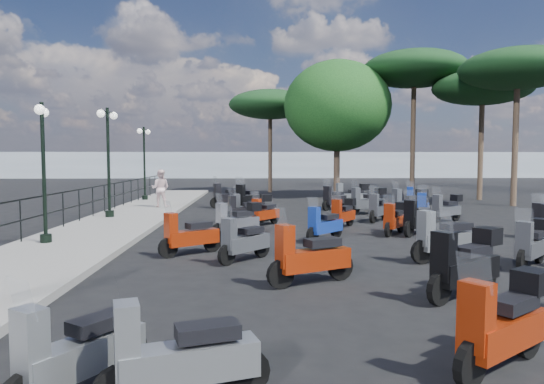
{
  "coord_description": "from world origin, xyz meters",
  "views": [
    {
      "loc": [
        -1.73,
        -14.52,
        2.29
      ],
      "look_at": [
        -1.24,
        1.12,
        1.2
      ],
      "focal_mm": 32.0,
      "sensor_mm": 36.0,
      "label": 1
    }
  ],
  "objects_px": {
    "scooter_3": "(237,220)",
    "scooter_23": "(351,196)",
    "scooter_9": "(251,208)",
    "scooter_11": "(247,199)",
    "lamp_post_1": "(108,155)",
    "scooter_29": "(412,197)",
    "scooter_20": "(446,239)",
    "scooter_32": "(409,203)",
    "scooter_31": "(343,214)",
    "scooter_22": "(368,201)",
    "scooter_27": "(544,219)",
    "scooter_14": "(417,219)",
    "scooter_0": "(77,353)",
    "scooter_17": "(334,199)",
    "pine_0": "(414,70)",
    "scooter_2": "(244,242)",
    "scooter_8": "(324,225)",
    "scooter_10": "(264,213)",
    "pine_2": "(270,105)",
    "pedestrian_far": "(160,188)",
    "broadleaf_tree": "(337,106)",
    "scooter_15": "(395,219)",
    "scooter_19": "(532,244)",
    "scooter_21": "(446,209)",
    "scooter_7": "(310,257)",
    "scooter_16": "(379,209)",
    "scooter_13": "(465,265)",
    "lamp_post_0": "(43,163)",
    "scooter_1": "(189,236)",
    "pine_3": "(518,70)",
    "lamp_post_2": "(144,158)",
    "scooter_28": "(423,208)",
    "scooter_4": "(245,211)",
    "scooter_5": "(228,197)",
    "pine_1": "(483,88)"
  },
  "relations": [
    {
      "from": "scooter_7",
      "to": "scooter_21",
      "type": "relative_size",
      "value": 1.17
    },
    {
      "from": "scooter_3",
      "to": "scooter_9",
      "type": "height_order",
      "value": "scooter_3"
    },
    {
      "from": "scooter_31",
      "to": "scooter_32",
      "type": "xyz_separation_m",
      "value": [
        3.1,
        2.93,
        0.07
      ]
    },
    {
      "from": "scooter_10",
      "to": "scooter_32",
      "type": "distance_m",
      "value": 6.14
    },
    {
      "from": "scooter_15",
      "to": "pine_2",
      "type": "height_order",
      "value": "pine_2"
    },
    {
      "from": "scooter_2",
      "to": "scooter_13",
      "type": "distance_m",
      "value": 4.71
    },
    {
      "from": "scooter_31",
      "to": "pine_2",
      "type": "relative_size",
      "value": 0.2
    },
    {
      "from": "scooter_1",
      "to": "scooter_31",
      "type": "relative_size",
      "value": 1.03
    },
    {
      "from": "scooter_14",
      "to": "scooter_27",
      "type": "relative_size",
      "value": 1.04
    },
    {
      "from": "lamp_post_0",
      "to": "scooter_1",
      "type": "height_order",
      "value": "lamp_post_0"
    },
    {
      "from": "scooter_10",
      "to": "scooter_3",
      "type": "bearing_deg",
      "value": 109.71
    },
    {
      "from": "scooter_20",
      "to": "scooter_32",
      "type": "height_order",
      "value": "scooter_20"
    },
    {
      "from": "pedestrian_far",
      "to": "scooter_23",
      "type": "bearing_deg",
      "value": -167.94
    },
    {
      "from": "scooter_3",
      "to": "scooter_31",
      "type": "bearing_deg",
      "value": -95.59
    },
    {
      "from": "lamp_post_1",
      "to": "scooter_0",
      "type": "bearing_deg",
      "value": -61.99
    },
    {
      "from": "scooter_23",
      "to": "lamp_post_2",
      "type": "bearing_deg",
      "value": 62.9
    },
    {
      "from": "pine_0",
      "to": "scooter_2",
      "type": "bearing_deg",
      "value": -118.33
    },
    {
      "from": "scooter_23",
      "to": "broadleaf_tree",
      "type": "bearing_deg",
      "value": -13.8
    },
    {
      "from": "scooter_15",
      "to": "pine_3",
      "type": "relative_size",
      "value": 0.18
    },
    {
      "from": "scooter_9",
      "to": "scooter_11",
      "type": "distance_m",
      "value": 3.92
    },
    {
      "from": "lamp_post_1",
      "to": "scooter_29",
      "type": "bearing_deg",
      "value": 34.51
    },
    {
      "from": "scooter_8",
      "to": "scooter_20",
      "type": "xyz_separation_m",
      "value": [
        2.31,
        -2.81,
        0.08
      ]
    },
    {
      "from": "scooter_15",
      "to": "scooter_19",
      "type": "xyz_separation_m",
      "value": [
        1.64,
        -4.42,
        0.02
      ]
    },
    {
      "from": "scooter_17",
      "to": "scooter_10",
      "type": "bearing_deg",
      "value": 101.48
    },
    {
      "from": "scooter_3",
      "to": "scooter_23",
      "type": "distance_m",
      "value": 9.73
    },
    {
      "from": "scooter_2",
      "to": "pine_3",
      "type": "distance_m",
      "value": 18.55
    },
    {
      "from": "scooter_14",
      "to": "pine_3",
      "type": "distance_m",
      "value": 12.93
    },
    {
      "from": "scooter_1",
      "to": "scooter_29",
      "type": "bearing_deg",
      "value": -74.71
    },
    {
      "from": "scooter_17",
      "to": "pine_0",
      "type": "bearing_deg",
      "value": -86.54
    },
    {
      "from": "scooter_8",
      "to": "scooter_10",
      "type": "bearing_deg",
      "value": -18.66
    },
    {
      "from": "pine_2",
      "to": "scooter_16",
      "type": "bearing_deg",
      "value": -77.06
    },
    {
      "from": "scooter_22",
      "to": "scooter_27",
      "type": "height_order",
      "value": "scooter_22"
    },
    {
      "from": "scooter_2",
      "to": "scooter_28",
      "type": "relative_size",
      "value": 0.81
    },
    {
      "from": "scooter_9",
      "to": "scooter_13",
      "type": "relative_size",
      "value": 1.0
    },
    {
      "from": "scooter_5",
      "to": "pine_1",
      "type": "distance_m",
      "value": 15.25
    },
    {
      "from": "lamp_post_2",
      "to": "scooter_31",
      "type": "xyz_separation_m",
      "value": [
        8.66,
        -9.45,
        -1.82
      ]
    },
    {
      "from": "scooter_2",
      "to": "scooter_8",
      "type": "bearing_deg",
      "value": -88.04
    },
    {
      "from": "lamp_post_0",
      "to": "scooter_10",
      "type": "xyz_separation_m",
      "value": [
        5.64,
        4.01,
        -1.75
      ]
    },
    {
      "from": "pine_3",
      "to": "scooter_10",
      "type": "bearing_deg",
      "value": -152.03
    },
    {
      "from": "scooter_19",
      "to": "scooter_32",
      "type": "height_order",
      "value": "scooter_32"
    },
    {
      "from": "scooter_4",
      "to": "scooter_19",
      "type": "relative_size",
      "value": 1.19
    },
    {
      "from": "pedestrian_far",
      "to": "broadleaf_tree",
      "type": "distance_m",
      "value": 12.01
    },
    {
      "from": "scooter_2",
      "to": "pine_2",
      "type": "xyz_separation_m",
      "value": [
        1.19,
        21.98,
        5.4
      ]
    },
    {
      "from": "scooter_20",
      "to": "lamp_post_1",
      "type": "bearing_deg",
      "value": 34.27
    },
    {
      "from": "scooter_16",
      "to": "scooter_9",
      "type": "bearing_deg",
      "value": 33.87
    },
    {
      "from": "scooter_10",
      "to": "scooter_21",
      "type": "relative_size",
      "value": 0.87
    },
    {
      "from": "pine_0",
      "to": "pine_2",
      "type": "distance_m",
      "value": 9.51
    },
    {
      "from": "scooter_11",
      "to": "scooter_17",
      "type": "xyz_separation_m",
      "value": [
        3.85,
        0.08,
        -0.04
      ]
    },
    {
      "from": "scooter_11",
      "to": "scooter_14",
      "type": "height_order",
      "value": "scooter_11"
    },
    {
      "from": "scooter_0",
      "to": "scooter_22",
      "type": "relative_size",
      "value": 0.81
    }
  ]
}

